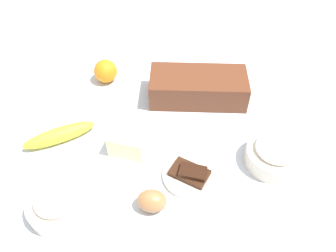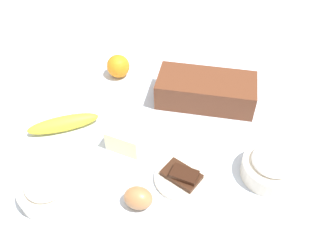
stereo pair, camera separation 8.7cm
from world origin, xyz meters
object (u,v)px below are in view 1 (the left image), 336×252
at_px(banana, 60,135).
at_px(flour_bowl, 58,203).
at_px(butter_block, 128,143).
at_px(chocolate_plate, 190,174).
at_px(orange_fruit, 106,71).
at_px(sugar_bowl, 274,154).
at_px(egg_near_butter, 152,201).
at_px(loaf_pan, 198,87).

bearing_deg(banana, flour_bowl, -65.08).
distance_m(flour_bowl, butter_block, 0.22).
bearing_deg(flour_bowl, chocolate_plate, 29.81).
distance_m(orange_fruit, chocolate_plate, 0.45).
xyz_separation_m(flour_bowl, sugar_bowl, (0.46, 0.24, 0.00)).
distance_m(orange_fruit, butter_block, 0.30).
height_order(sugar_bowl, butter_block, sugar_bowl).
distance_m(flour_bowl, egg_near_butter, 0.20).
bearing_deg(flour_bowl, banana, 114.92).
height_order(egg_near_butter, chocolate_plate, egg_near_butter).
bearing_deg(orange_fruit, flour_bowl, -82.84).
bearing_deg(butter_block, sugar_bowl, 6.75).
relative_size(sugar_bowl, egg_near_butter, 2.09).
relative_size(sugar_bowl, orange_fruit, 1.91).
relative_size(loaf_pan, banana, 1.57).
distance_m(loaf_pan, sugar_bowl, 0.30).
relative_size(banana, egg_near_butter, 2.89).
bearing_deg(flour_bowl, orange_fruit, 97.16).
bearing_deg(banana, egg_near_butter, -26.00).
relative_size(banana, butter_block, 2.11).
relative_size(flour_bowl, egg_near_butter, 2.06).
bearing_deg(butter_block, orange_fruit, 120.77).
xyz_separation_m(butter_block, egg_near_butter, (0.10, -0.15, -0.00)).
distance_m(loaf_pan, orange_fruit, 0.29).
height_order(flour_bowl, egg_near_butter, flour_bowl).
bearing_deg(butter_block, banana, -178.25).
xyz_separation_m(butter_block, chocolate_plate, (0.17, -0.05, -0.02)).
xyz_separation_m(loaf_pan, flour_bowl, (-0.24, -0.44, -0.01)).
relative_size(loaf_pan, flour_bowl, 2.21).
bearing_deg(banana, sugar_bowl, 5.05).
bearing_deg(egg_near_butter, flour_bowl, -165.01).
height_order(loaf_pan, egg_near_butter, loaf_pan).
xyz_separation_m(flour_bowl, egg_near_butter, (0.20, 0.05, -0.00)).
relative_size(banana, orange_fruit, 2.63).
relative_size(orange_fruit, egg_near_butter, 1.10).
bearing_deg(banana, orange_fruit, 83.17).
bearing_deg(orange_fruit, loaf_pan, -3.47).
relative_size(butter_block, egg_near_butter, 1.37).
height_order(banana, orange_fruit, orange_fruit).
distance_m(orange_fruit, egg_near_butter, 0.48).
distance_m(egg_near_butter, chocolate_plate, 0.12).
xyz_separation_m(orange_fruit, butter_block, (0.16, -0.26, -0.01)).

